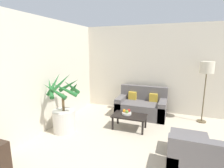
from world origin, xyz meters
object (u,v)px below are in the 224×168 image
coffee_table (129,117)px  apple_red (129,111)px  armchair (195,165)px  sofa_loveseat (141,106)px  potted_palm (64,113)px  floor_lamp (207,70)px  ottoman (188,144)px  orange_fruit (124,111)px  fruit_bowl (127,113)px  apple_green (127,112)px

coffee_table → apple_red: size_ratio=10.22×
armchair → sofa_loveseat: bearing=118.5°
potted_palm → floor_lamp: bearing=29.3°
ottoman → floor_lamp: bearing=76.3°
coffee_table → orange_fruit: 0.21m
floor_lamp → fruit_bowl: (-1.84, -1.08, -1.05)m
armchair → ottoman: armchair is taller
fruit_bowl → floor_lamp: bearing=30.4°
floor_lamp → ottoman: bearing=-103.7°
floor_lamp → fruit_bowl: bearing=-149.6°
orange_fruit → armchair: (1.54, -1.41, -0.17)m
apple_red → coffee_table: bearing=-62.9°
sofa_loveseat → floor_lamp: (1.65, 0.12, 1.14)m
floor_lamp → apple_green: size_ratio=20.72×
potted_palm → armchair: (2.83, -0.69, -0.20)m
floor_lamp → orange_fruit: floor_lamp is taller
ottoman → fruit_bowl: bearing=154.4°
sofa_loveseat → ottoman: sofa_loveseat is taller
orange_fruit → sofa_loveseat: bearing=74.8°
potted_palm → sofa_loveseat: 2.29m
potted_palm → orange_fruit: (1.29, 0.72, -0.03)m
floor_lamp → potted_palm: bearing=-150.7°
ottoman → sofa_loveseat: bearing=126.8°
orange_fruit → potted_palm: bearing=-150.7°
fruit_bowl → ottoman: size_ratio=0.35×
potted_palm → ottoman: 2.79m
orange_fruit → floor_lamp: bearing=29.4°
potted_palm → apple_red: potted_palm is taller
apple_red → orange_fruit: bearing=-158.2°
potted_palm → ottoman: bearing=0.8°
floor_lamp → apple_red: size_ratio=20.28×
apple_red → ottoman: apple_red is taller
apple_green → potted_palm: bearing=-153.7°
ottoman → apple_red: bearing=152.1°
fruit_bowl → apple_green: 0.08m
potted_palm → ottoman: potted_palm is taller
apple_green → armchair: bearing=-43.3°
coffee_table → orange_fruit: size_ratio=11.07×
orange_fruit → ottoman: (1.48, -0.68, -0.25)m
apple_red → ottoman: 1.57m
apple_red → apple_green: size_ratio=1.02×
potted_palm → apple_green: (1.38, 0.68, -0.03)m
apple_green → orange_fruit: 0.10m
ottoman → apple_green: bearing=155.3°
coffee_table → ottoman: ottoman is taller
coffee_table → armchair: bearing=-44.6°
orange_fruit → armchair: armchair is taller
coffee_table → apple_green: 0.16m
coffee_table → fruit_bowl: size_ratio=3.54×
floor_lamp → armchair: (-0.37, -2.49, -1.15)m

